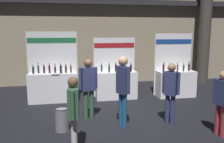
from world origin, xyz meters
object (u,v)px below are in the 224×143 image
Objects in this scene: exhibitor_booth_1 at (116,82)px; visitor_4 at (171,89)px; exhibitor_booth_2 at (175,81)px; visitor_8 at (123,86)px; visitor_6 at (74,108)px; trash_bin at (62,119)px; visitor_0 at (88,84)px; exhibitor_booth_0 at (53,84)px; visitor_5 at (222,98)px.

exhibitor_booth_1 reaches higher than visitor_4.
exhibitor_booth_2 reaches higher than visitor_8.
visitor_8 is at bearing 135.90° from visitor_6.
trash_bin is 0.34× the size of visitor_0.
visitor_0 is 0.93× the size of visitor_8.
exhibitor_booth_0 is 2.27m from visitor_0.
visitor_0 reaches higher than visitor_6.
exhibitor_booth_1 is 4.07m from visitor_5.
exhibitor_booth_2 is 4.89m from trash_bin.
visitor_4 is at bearing -150.61° from visitor_5.
visitor_5 is (2.99, -1.70, -0.10)m from visitor_0.
exhibitor_booth_1 is 3.29m from trash_bin.
exhibitor_booth_0 is 1.50× the size of visitor_4.
exhibitor_booth_1 reaches higher than visitor_6.
exhibitor_booth_0 is 1.33× the size of visitor_8.
visitor_0 is at bearing -121.35° from exhibitor_booth_1.
exhibitor_booth_0 is at bearing -71.65° from visitor_0.
visitor_4 is 1.04× the size of visitor_5.
visitor_6 is (-1.63, -3.79, 0.35)m from exhibitor_booth_1.
exhibitor_booth_1 is 0.93× the size of exhibitor_booth_2.
exhibitor_booth_1 is at bearing -0.44° from exhibitor_booth_0.
visitor_4 reaches higher than visitor_6.
visitor_8 is (-2.64, -2.51, 0.50)m from exhibitor_booth_2.
visitor_5 reaches higher than trash_bin.
visitor_6 is at bearing 65.16° from visitor_4.
exhibitor_booth_1 is 2.30m from visitor_0.
visitor_6 reaches higher than trash_bin.
visitor_4 is 2.81m from visitor_6.
exhibitor_booth_1 is at bearing -132.42° from visitor_0.
exhibitor_booth_2 is 2.87m from visitor_4.
exhibitor_booth_0 is 1.44× the size of visitor_0.
visitor_0 is 2.26m from visitor_4.
exhibitor_booth_2 is 5.35m from visitor_6.
visitor_8 is (1.55, -0.01, 0.80)m from trash_bin.
visitor_5 is (0.86, -0.95, -0.04)m from visitor_4.
exhibitor_booth_2 is at bearing -164.04° from visitor_0.
exhibitor_booth_0 is 1.10× the size of exhibitor_booth_1.
trash_bin is 0.32× the size of visitor_8.
visitor_4 is 1.32m from visitor_8.
visitor_6 is (-3.91, -3.63, 0.34)m from exhibitor_booth_2.
exhibitor_booth_1 is 1.21× the size of visitor_8.
trash_bin is 1.33m from visitor_6.
exhibitor_booth_0 reaches higher than trash_bin.
exhibitor_booth_2 is (2.29, -0.16, 0.01)m from exhibitor_booth_1.
visitor_0 is at bearing -132.48° from visitor_5.
visitor_6 is (-3.45, -0.17, 0.02)m from visitor_5.
visitor_6 is (0.64, -3.81, 0.32)m from exhibitor_booth_0.
visitor_8 is (-1.31, 0.00, 0.13)m from visitor_4.
exhibitor_booth_2 reaches higher than exhibitor_booth_1.
exhibitor_booth_0 is 2.72m from trash_bin.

